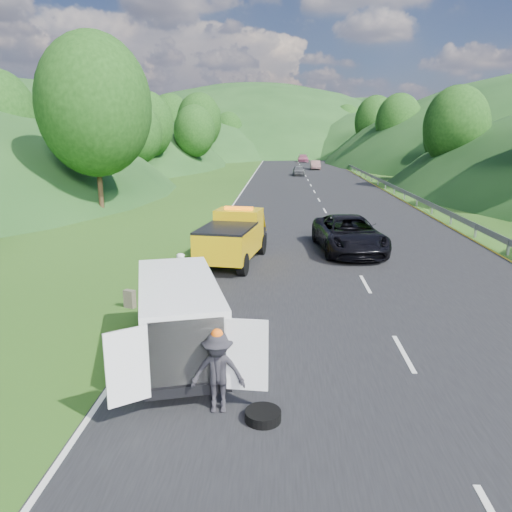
# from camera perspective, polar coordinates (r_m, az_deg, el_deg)

# --- Properties ---
(ground) EXTENTS (320.00, 320.00, 0.00)m
(ground) POSITION_cam_1_polar(r_m,az_deg,el_deg) (14.93, 3.35, -7.63)
(ground) COLOR #38661E
(ground) RESTS_ON ground
(road_surface) EXTENTS (14.00, 200.00, 0.02)m
(road_surface) POSITION_cam_1_polar(r_m,az_deg,el_deg) (54.26, 6.29, 8.03)
(road_surface) COLOR black
(road_surface) RESTS_ON ground
(guardrail) EXTENTS (0.06, 140.00, 1.52)m
(guardrail) POSITION_cam_1_polar(r_m,az_deg,el_deg) (67.43, 11.96, 8.94)
(guardrail) COLOR gray
(guardrail) RESTS_ON ground
(tree_line_left) EXTENTS (14.00, 140.00, 14.00)m
(tree_line_left) POSITION_cam_1_polar(r_m,az_deg,el_deg) (76.45, -11.53, 9.51)
(tree_line_left) COLOR #295C1B
(tree_line_left) RESTS_ON ground
(tree_line_right) EXTENTS (14.00, 140.00, 14.00)m
(tree_line_right) POSITION_cam_1_polar(r_m,az_deg,el_deg) (77.63, 20.51, 8.98)
(tree_line_right) COLOR #295C1B
(tree_line_right) RESTS_ON ground
(hills_backdrop) EXTENTS (201.00, 288.60, 44.00)m
(hills_backdrop) POSITION_cam_1_polar(r_m,az_deg,el_deg) (148.84, 5.58, 11.72)
(hills_backdrop) COLOR #2D5B23
(hills_backdrop) RESTS_ON ground
(tow_truck) EXTENTS (2.79, 5.61, 2.31)m
(tow_truck) POSITION_cam_1_polar(r_m,az_deg,el_deg) (21.38, -2.61, 2.16)
(tow_truck) COLOR black
(tow_truck) RESTS_ON ground
(white_van) EXTENTS (3.86, 6.10, 2.01)m
(white_van) POSITION_cam_1_polar(r_m,az_deg,el_deg) (12.52, -8.86, -6.53)
(white_van) COLOR black
(white_van) RESTS_ON ground
(woman) EXTENTS (0.52, 0.65, 1.60)m
(woman) POSITION_cam_1_polar(r_m,az_deg,el_deg) (17.06, -8.28, -4.96)
(woman) COLOR silver
(woman) RESTS_ON ground
(child) EXTENTS (0.59, 0.59, 0.97)m
(child) POSITION_cam_1_polar(r_m,az_deg,el_deg) (14.26, -8.19, -8.81)
(child) COLOR tan
(child) RESTS_ON ground
(worker) EXTENTS (1.12, 0.69, 1.67)m
(worker) POSITION_cam_1_polar(r_m,az_deg,el_deg) (10.58, -4.30, -17.29)
(worker) COLOR black
(worker) RESTS_ON ground
(suitcase) EXTENTS (0.41, 0.33, 0.58)m
(suitcase) POSITION_cam_1_polar(r_m,az_deg,el_deg) (16.57, -14.24, -4.77)
(suitcase) COLOR brown
(suitcase) RESTS_ON ground
(spare_tire) EXTENTS (0.72, 0.72, 0.20)m
(spare_tire) POSITION_cam_1_polar(r_m,az_deg,el_deg) (10.25, 0.80, -18.35)
(spare_tire) COLOR black
(spare_tire) RESTS_ON ground
(passing_suv) EXTENTS (3.29, 6.20, 1.66)m
(passing_suv) POSITION_cam_1_polar(r_m,az_deg,el_deg) (24.01, 10.50, 0.48)
(passing_suv) COLOR black
(passing_suv) RESTS_ON ground
(dist_car_a) EXTENTS (1.53, 3.79, 1.29)m
(dist_car_a) POSITION_cam_1_polar(r_m,az_deg,el_deg) (66.91, 4.90, 9.15)
(dist_car_a) COLOR #4F5054
(dist_car_a) RESTS_ON ground
(dist_car_b) EXTENTS (1.43, 4.09, 1.35)m
(dist_car_b) POSITION_cam_1_polar(r_m,az_deg,el_deg) (78.37, 6.78, 9.79)
(dist_car_b) COLOR brown
(dist_car_b) RESTS_ON ground
(dist_car_c) EXTENTS (1.94, 4.78, 1.39)m
(dist_car_c) POSITION_cam_1_polar(r_m,az_deg,el_deg) (98.51, 5.39, 10.64)
(dist_car_c) COLOR #9D4E6A
(dist_car_c) RESTS_ON ground
(dist_car_d) EXTENTS (1.53, 3.79, 1.29)m
(dist_car_d) POSITION_cam_1_polar(r_m,az_deg,el_deg) (114.31, 4.00, 11.11)
(dist_car_d) COLOR #435542
(dist_car_d) RESTS_ON ground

